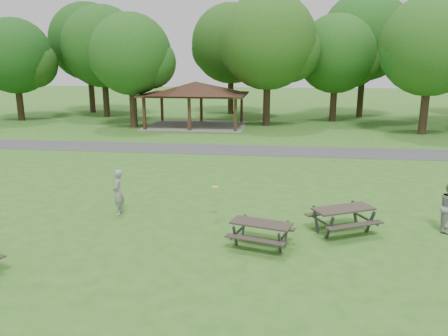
% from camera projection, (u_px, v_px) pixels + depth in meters
% --- Properties ---
extents(ground, '(160.00, 160.00, 0.00)m').
position_uv_depth(ground, '(177.00, 236.00, 14.01)').
color(ground, '#31681D').
rests_on(ground, ground).
extents(asphalt_path, '(120.00, 3.20, 0.02)m').
position_uv_depth(asphalt_path, '(228.00, 150.00, 27.49)').
color(asphalt_path, '#3F3F41').
rests_on(asphalt_path, ground).
extents(pavilion, '(8.60, 7.01, 3.76)m').
position_uv_depth(pavilion, '(195.00, 90.00, 36.88)').
color(pavilion, '#311E12').
rests_on(pavilion, ground).
extents(tree_row_b, '(7.14, 6.80, 9.28)m').
position_uv_depth(tree_row_b, '(16.00, 58.00, 39.81)').
color(tree_row_b, black).
rests_on(tree_row_b, ground).
extents(tree_row_c, '(8.19, 7.80, 10.67)m').
position_uv_depth(tree_row_c, '(104.00, 49.00, 42.11)').
color(tree_row_c, black).
rests_on(tree_row_c, ground).
extents(tree_row_d, '(6.93, 6.60, 9.27)m').
position_uv_depth(tree_row_d, '(132.00, 57.00, 35.42)').
color(tree_row_d, '#2F2215').
rests_on(tree_row_d, ground).
extents(tree_row_e, '(8.40, 8.00, 11.02)m').
position_uv_depth(tree_row_e, '(269.00, 44.00, 36.22)').
color(tree_row_e, black).
rests_on(tree_row_e, ground).
extents(tree_row_f, '(7.35, 7.00, 9.55)m').
position_uv_depth(tree_row_f, '(337.00, 56.00, 39.08)').
color(tree_row_f, '#312015').
rests_on(tree_row_f, ground).
extents(tree_row_g, '(7.77, 7.40, 10.25)m').
position_uv_depth(tree_row_g, '(432.00, 48.00, 31.97)').
color(tree_row_g, '#311F16').
rests_on(tree_row_g, ground).
extents(tree_deep_a, '(8.40, 8.00, 11.38)m').
position_uv_depth(tree_deep_a, '(89.00, 44.00, 45.70)').
color(tree_deep_a, '#322116').
rests_on(tree_deep_a, ground).
extents(tree_deep_b, '(8.40, 8.00, 11.13)m').
position_uv_depth(tree_deep_b, '(232.00, 46.00, 44.40)').
color(tree_deep_b, black).
rests_on(tree_deep_b, ground).
extents(tree_deep_c, '(8.82, 8.40, 11.90)m').
position_uv_depth(tree_deep_c, '(366.00, 39.00, 41.70)').
color(tree_deep_c, black).
rests_on(tree_deep_c, ground).
extents(picnic_table_middle, '(2.11, 1.86, 0.78)m').
position_uv_depth(picnic_table_middle, '(261.00, 228.00, 13.12)').
color(picnic_table_middle, '#2F2822').
rests_on(picnic_table_middle, ground).
extents(picnic_table_far, '(2.48, 2.30, 0.86)m').
position_uv_depth(picnic_table_far, '(343.00, 214.00, 14.18)').
color(picnic_table_far, '#312A23').
rests_on(picnic_table_far, ground).
extents(frisbee_in_flight, '(0.35, 0.35, 0.02)m').
position_uv_depth(frisbee_in_flight, '(215.00, 187.00, 15.25)').
color(frisbee_in_flight, yellow).
rests_on(frisbee_in_flight, ground).
extents(frisbee_thrower, '(0.52, 0.68, 1.67)m').
position_uv_depth(frisbee_thrower, '(118.00, 192.00, 15.83)').
color(frisbee_thrower, gray).
rests_on(frisbee_thrower, ground).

